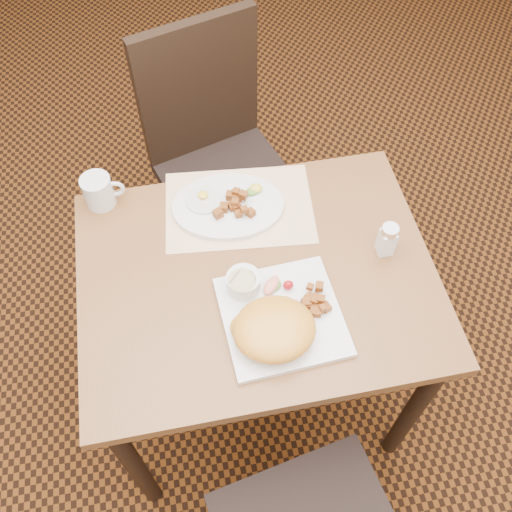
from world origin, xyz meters
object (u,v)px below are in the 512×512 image
object	(u,v)px
salt_shaker	(387,239)
plate_square	(282,317)
plate_oval	(228,206)
table	(257,296)
chair_far	(217,150)
coffee_mug	(99,191)

from	to	relation	value
salt_shaker	plate_square	bearing A→B (deg)	-154.95
plate_square	plate_oval	world-z (taller)	plate_oval
table	plate_square	world-z (taller)	plate_square
chair_far	salt_shaker	size ratio (longest dim) A/B	9.70
plate_square	plate_oval	distance (m)	0.36
plate_oval	salt_shaker	xyz separation A→B (m)	(0.37, -0.22, 0.04)
table	salt_shaker	size ratio (longest dim) A/B	9.00
chair_far	salt_shaker	world-z (taller)	chair_far
table	coffee_mug	bearing A→B (deg)	140.07
salt_shaker	chair_far	bearing A→B (deg)	118.32
plate_oval	coffee_mug	world-z (taller)	coffee_mug
salt_shaker	coffee_mug	xyz separation A→B (m)	(-0.71, 0.31, -0.01)
plate_square	plate_oval	size ratio (longest dim) A/B	0.92
chair_far	coffee_mug	world-z (taller)	chair_far
chair_far	salt_shaker	xyz separation A→B (m)	(0.35, -0.65, 0.26)
plate_oval	salt_shaker	size ratio (longest dim) A/B	3.05
plate_square	coffee_mug	distance (m)	0.61
chair_far	table	bearing A→B (deg)	74.03
plate_oval	table	bearing A→B (deg)	-80.53
chair_far	coffee_mug	bearing A→B (deg)	26.51
plate_square	coffee_mug	bearing A→B (deg)	132.30
table	coffee_mug	size ratio (longest dim) A/B	7.98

